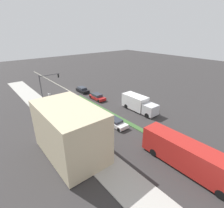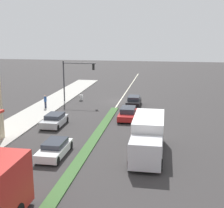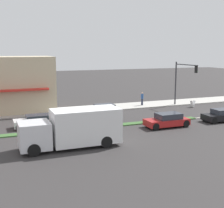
{
  "view_description": "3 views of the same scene",
  "coord_description": "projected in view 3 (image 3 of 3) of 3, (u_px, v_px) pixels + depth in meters",
  "views": [
    {
      "loc": [
        18.52,
        39.13,
        14.63
      ],
      "look_at": [
        -0.59,
        15.82,
        1.69
      ],
      "focal_mm": 28.0,
      "sensor_mm": 36.0,
      "label": 1
    },
    {
      "loc": [
        -6.16,
        42.16,
        9.58
      ],
      "look_at": [
        -0.85,
        11.22,
        2.27
      ],
      "focal_mm": 50.0,
      "sensor_mm": 36.0,
      "label": 2
    },
    {
      "loc": [
        -27.12,
        24.2,
        7.27
      ],
      "look_at": [
        1.86,
        12.68,
        1.81
      ],
      "focal_mm": 50.0,
      "sensor_mm": 36.0,
      "label": 3
    }
  ],
  "objects": [
    {
      "name": "sidewalk_right",
      "position": [
        43.0,
        112.0,
        36.38
      ],
      "size": [
        4.0,
        73.0,
        0.12
      ],
      "primitive_type": "cube",
      "color": "#B2AFA8",
      "rests_on": "ground"
    },
    {
      "name": "hatchback_red",
      "position": [
        167.0,
        120.0,
        29.61
      ],
      "size": [
        1.83,
        4.18,
        1.32
      ],
      "color": "#AD1E1E",
      "rests_on": "ground"
    },
    {
      "name": "ground_plane",
      "position": [
        65.0,
        131.0,
        28.33
      ],
      "size": [
        160.0,
        160.0,
        0.0
      ],
      "primitive_type": "plane",
      "color": "#333030"
    },
    {
      "name": "pedestrian",
      "position": [
        142.0,
        98.0,
        40.51
      ],
      "size": [
        0.34,
        0.34,
        1.68
      ],
      "color": "#282D42",
      "rests_on": "sidewalk_right"
    },
    {
      "name": "suv_black",
      "position": [
        222.0,
        115.0,
        31.99
      ],
      "size": [
        1.74,
        3.99,
        1.27
      ],
      "color": "black",
      "rests_on": "ground"
    },
    {
      "name": "van_white",
      "position": [
        37.0,
        121.0,
        29.45
      ],
      "size": [
        1.8,
        4.19,
        1.2
      ],
      "color": "silver",
      "rests_on": "ground"
    },
    {
      "name": "lane_marking_center",
      "position": [
        223.0,
        115.0,
        34.88
      ],
      "size": [
        0.16,
        60.0,
        0.01
      ],
      "primitive_type": "cube",
      "color": "beige",
      "rests_on": "ground"
    },
    {
      "name": "warning_aframe_sign",
      "position": [
        193.0,
        104.0,
        39.84
      ],
      "size": [
        0.45,
        0.53,
        0.84
      ],
      "color": "silver",
      "rests_on": "ground"
    },
    {
      "name": "sedan_silver",
      "position": [
        103.0,
        110.0,
        34.81
      ],
      "size": [
        1.9,
        3.83,
        1.24
      ],
      "color": "#B7BABF",
      "rests_on": "ground"
    },
    {
      "name": "building_corner_store",
      "position": [
        10.0,
        84.0,
        36.4
      ],
      "size": [
        6.41,
        9.83,
        6.35
      ],
      "color": "#C6B793",
      "rests_on": "sidewalk_right"
    },
    {
      "name": "traffic_signal_main",
      "position": [
        182.0,
        77.0,
        39.29
      ],
      "size": [
        4.59,
        0.34,
        5.6
      ],
      "color": "#333338",
      "rests_on": "sidewalk_right"
    },
    {
      "name": "delivery_truck",
      "position": [
        74.0,
        128.0,
        23.34
      ],
      "size": [
        2.44,
        7.5,
        2.87
      ],
      "color": "silver",
      "rests_on": "ground"
    }
  ]
}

